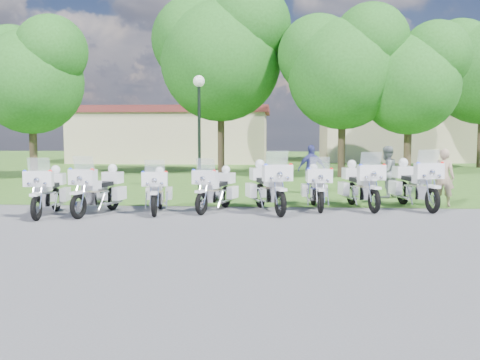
# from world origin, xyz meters

# --- Properties ---
(ground) EXTENTS (100.00, 100.00, 0.00)m
(ground) POSITION_xyz_m (0.00, 0.00, 0.00)
(ground) COLOR #57575C
(ground) RESTS_ON ground
(grass_lawn) EXTENTS (100.00, 48.00, 0.01)m
(grass_lawn) POSITION_xyz_m (0.00, 27.00, 0.00)
(grass_lawn) COLOR #37641F
(grass_lawn) RESTS_ON ground
(motorcycle_0) EXTENTS (0.91, 2.30, 1.55)m
(motorcycle_0) POSITION_xyz_m (-4.23, 1.15, 0.65)
(motorcycle_0) COLOR black
(motorcycle_0) RESTS_ON ground
(motorcycle_1) EXTENTS (1.09, 2.32, 1.58)m
(motorcycle_1) POSITION_xyz_m (-2.97, 1.47, 0.66)
(motorcycle_1) COLOR black
(motorcycle_1) RESTS_ON ground
(motorcycle_2) EXTENTS (0.88, 2.18, 1.46)m
(motorcycle_2) POSITION_xyz_m (-1.47, 1.87, 0.61)
(motorcycle_2) COLOR black
(motorcycle_2) RESTS_ON ground
(motorcycle_3) EXTENTS (1.16, 2.14, 1.49)m
(motorcycle_3) POSITION_xyz_m (0.10, 2.25, 0.62)
(motorcycle_3) COLOR black
(motorcycle_3) RESTS_ON ground
(motorcycle_4) EXTENTS (1.33, 2.45, 1.70)m
(motorcycle_4) POSITION_xyz_m (1.55, 2.18, 0.71)
(motorcycle_4) COLOR black
(motorcycle_4) RESTS_ON ground
(motorcycle_5) EXTENTS (0.79, 2.25, 1.51)m
(motorcycle_5) POSITION_xyz_m (2.92, 2.86, 0.63)
(motorcycle_5) COLOR black
(motorcycle_5) RESTS_ON ground
(motorcycle_6) EXTENTS (1.12, 2.43, 1.65)m
(motorcycle_6) POSITION_xyz_m (4.19, 2.97, 0.69)
(motorcycle_6) COLOR black
(motorcycle_6) RESTS_ON ground
(motorcycle_7) EXTENTS (1.15, 2.52, 1.71)m
(motorcycle_7) POSITION_xyz_m (5.76, 3.13, 0.72)
(motorcycle_7) COLOR black
(motorcycle_7) RESTS_ON ground
(lamp_post) EXTENTS (0.44, 0.44, 4.34)m
(lamp_post) POSITION_xyz_m (-1.17, 7.87, 3.26)
(lamp_post) COLOR black
(lamp_post) RESTS_ON ground
(tree_0) EXTENTS (5.67, 4.84, 7.56)m
(tree_0) POSITION_xyz_m (-9.73, 12.15, 5.00)
(tree_0) COLOR #38281C
(tree_0) RESTS_ON ground
(tree_1) EXTENTS (7.41, 6.33, 9.88)m
(tree_1) POSITION_xyz_m (-1.21, 16.00, 6.54)
(tree_1) COLOR #38281C
(tree_1) RESTS_ON ground
(tree_2) EXTENTS (6.24, 5.32, 8.32)m
(tree_2) POSITION_xyz_m (4.94, 14.06, 5.50)
(tree_2) COLOR #38281C
(tree_2) RESTS_ON ground
(tree_3) EXTENTS (5.58, 4.76, 7.43)m
(tree_3) POSITION_xyz_m (8.08, 13.90, 4.92)
(tree_3) COLOR #38281C
(tree_3) RESTS_ON ground
(building_west) EXTENTS (14.56, 8.32, 4.10)m
(building_west) POSITION_xyz_m (-6.00, 28.00, 2.07)
(building_west) COLOR #C8B690
(building_west) RESTS_ON ground
(building_east) EXTENTS (11.44, 7.28, 4.10)m
(building_east) POSITION_xyz_m (11.00, 30.00, 2.07)
(building_east) COLOR #C8B690
(building_east) RESTS_ON ground
(bystander_a) EXTENTS (0.73, 0.62, 1.70)m
(bystander_a) POSITION_xyz_m (6.67, 3.50, 0.85)
(bystander_a) COLOR tan
(bystander_a) RESTS_ON ground
(bystander_b) EXTENTS (1.06, 1.03, 1.72)m
(bystander_b) POSITION_xyz_m (5.43, 5.47, 0.86)
(bystander_b) COLOR slate
(bystander_b) RESTS_ON ground
(bystander_c) EXTENTS (1.09, 0.69, 1.73)m
(bystander_c) POSITION_xyz_m (3.03, 6.61, 0.87)
(bystander_c) COLOR #383B88
(bystander_c) RESTS_ON ground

